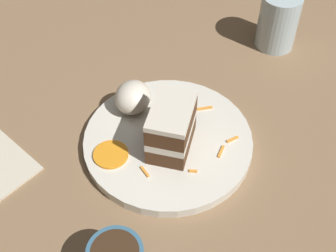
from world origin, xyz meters
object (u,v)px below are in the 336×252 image
object	(u,v)px
plate	(168,141)
orange_garnish	(111,154)
cream_dollop	(133,97)
cake_slice	(171,127)
drinking_glass	(277,24)

from	to	relation	value
plate	orange_garnish	distance (m)	0.10
cream_dollop	orange_garnish	distance (m)	0.11
cake_slice	orange_garnish	xyz separation A→B (m)	(-0.05, 0.09, -0.04)
orange_garnish	drinking_glass	bearing A→B (deg)	-28.83
cream_dollop	plate	bearing A→B (deg)	-122.06
cake_slice	orange_garnish	size ratio (longest dim) A/B	1.71
plate	cream_dollop	xyz separation A→B (m)	(0.05, 0.08, 0.04)
cake_slice	cream_dollop	world-z (taller)	cake_slice
plate	cake_slice	size ratio (longest dim) A/B	2.88
cake_slice	cream_dollop	bearing A→B (deg)	142.34
cream_dollop	drinking_glass	xyz separation A→B (m)	(0.27, -0.21, 0.00)
cake_slice	drinking_glass	bearing A→B (deg)	67.15
plate	orange_garnish	world-z (taller)	orange_garnish
cream_dollop	drinking_glass	bearing A→B (deg)	-37.69
plate	orange_garnish	xyz separation A→B (m)	(-0.06, 0.08, 0.01)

